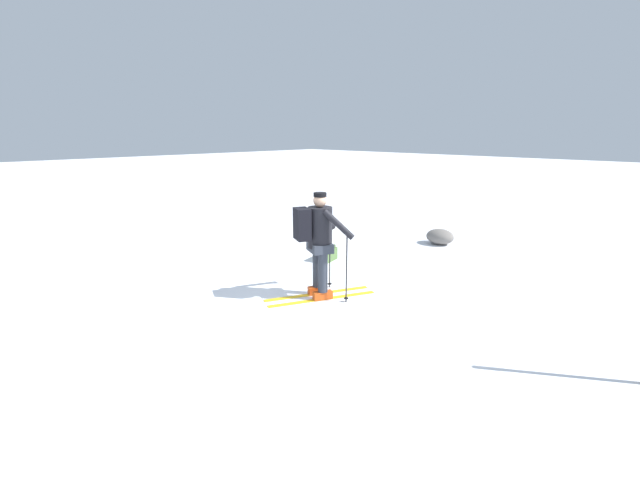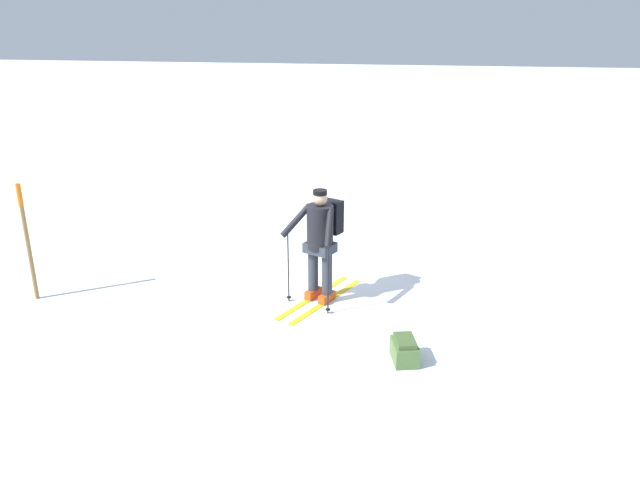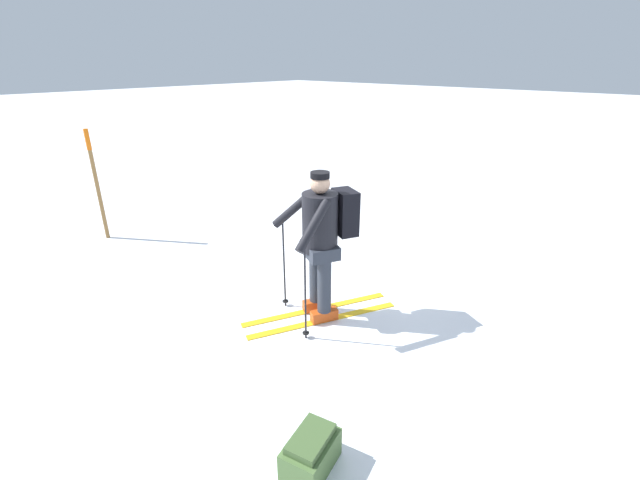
{
  "view_description": "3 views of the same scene",
  "coord_description": "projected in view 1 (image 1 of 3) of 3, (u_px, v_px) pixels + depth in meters",
  "views": [
    {
      "loc": [
        -4.11,
        4.1,
        2.55
      ],
      "look_at": [
        0.28,
        -0.47,
        0.93
      ],
      "focal_mm": 24.0,
      "sensor_mm": 36.0,
      "label": 1
    },
    {
      "loc": [
        1.57,
        -8.59,
        3.99
      ],
      "look_at": [
        0.28,
        -0.47,
        0.93
      ],
      "focal_mm": 35.0,
      "sensor_mm": 36.0,
      "label": 2
    },
    {
      "loc": [
        3.05,
        -3.55,
        2.69
      ],
      "look_at": [
        0.28,
        -0.47,
        0.93
      ],
      "focal_mm": 24.0,
      "sensor_mm": 36.0,
      "label": 3
    }
  ],
  "objects": [
    {
      "name": "rock_boulder",
      "position": [
        440.0,
        237.0,
        9.88
      ],
      "size": [
        0.64,
        0.54,
        0.35
      ],
      "primitive_type": "ellipsoid",
      "color": "slate",
      "rests_on": "ground_plane"
    },
    {
      "name": "ground_plane",
      "position": [
        312.0,
        310.0,
        6.26
      ],
      "size": [
        80.0,
        80.0,
        0.0
      ],
      "primitive_type": "plane",
      "color": "white"
    },
    {
      "name": "skier",
      "position": [
        318.0,
        237.0,
        6.53
      ],
      "size": [
        1.09,
        1.73,
        1.66
      ],
      "color": "gold",
      "rests_on": "ground_plane"
    },
    {
      "name": "dropped_backpack",
      "position": [
        327.0,
        253.0,
        8.65
      ],
      "size": [
        0.37,
        0.48,
        0.3
      ],
      "color": "#4C6B38",
      "rests_on": "ground_plane"
    }
  ]
}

